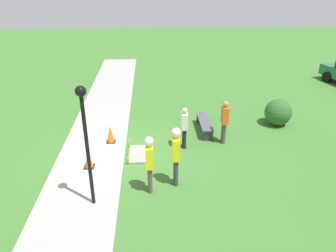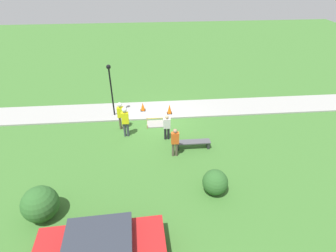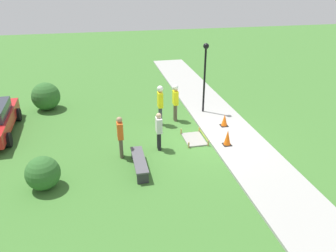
# 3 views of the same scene
# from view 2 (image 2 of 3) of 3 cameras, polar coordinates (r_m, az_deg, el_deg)

# --- Properties ---
(ground_plane) EXTENTS (60.00, 60.00, 0.00)m
(ground_plane) POSITION_cam_2_polar(r_m,az_deg,el_deg) (17.26, -1.78, 1.45)
(ground_plane) COLOR #3D702D
(sidewalk) EXTENTS (28.00, 2.36, 0.10)m
(sidewalk) POSITION_cam_2_polar(r_m,az_deg,el_deg) (18.25, -2.01, 3.53)
(sidewalk) COLOR #9E9E99
(sidewalk) RESTS_ON ground_plane
(wet_concrete_patch) EXTENTS (1.33, 0.89, 0.26)m
(wet_concrete_patch) POSITION_cam_2_polar(r_m,az_deg,el_deg) (16.74, -2.36, 0.49)
(wet_concrete_patch) COLOR gray
(wet_concrete_patch) RESTS_ON ground_plane
(traffic_cone_near_patch) EXTENTS (0.34, 0.34, 0.67)m
(traffic_cone_near_patch) POSITION_cam_2_polar(r_m,az_deg,el_deg) (17.58, 0.32, 3.74)
(traffic_cone_near_patch) COLOR black
(traffic_cone_near_patch) RESTS_ON sidewalk
(traffic_cone_far_patch) EXTENTS (0.34, 0.34, 0.58)m
(traffic_cone_far_patch) POSITION_cam_2_polar(r_m,az_deg,el_deg) (18.03, -5.51, 4.22)
(traffic_cone_far_patch) COLOR black
(traffic_cone_far_patch) RESTS_ON sidewalk
(park_bench) EXTENTS (1.92, 0.44, 0.46)m
(park_bench) POSITION_cam_2_polar(r_m,az_deg,el_deg) (14.60, 5.44, -3.75)
(park_bench) COLOR #2D2D33
(park_bench) RESTS_ON ground_plane
(worker_supervisor) EXTENTS (0.40, 0.26, 1.83)m
(worker_supervisor) POSITION_cam_2_polar(r_m,az_deg,el_deg) (15.99, -10.27, 2.71)
(worker_supervisor) COLOR brown
(worker_supervisor) RESTS_ON ground_plane
(worker_assistant) EXTENTS (0.40, 0.28, 1.94)m
(worker_assistant) POSITION_cam_2_polar(r_m,az_deg,el_deg) (15.23, -9.30, 1.51)
(worker_assistant) COLOR #383D47
(worker_assistant) RESTS_ON ground_plane
(bystander_in_orange_shirt) EXTENTS (0.40, 0.22, 1.71)m
(bystander_in_orange_shirt) POSITION_cam_2_polar(r_m,az_deg,el_deg) (13.63, 1.54, -3.28)
(bystander_in_orange_shirt) COLOR brown
(bystander_in_orange_shirt) RESTS_ON ground_plane
(bystander_in_gray_shirt) EXTENTS (0.40, 0.22, 1.61)m
(bystander_in_gray_shirt) POSITION_cam_2_polar(r_m,az_deg,el_deg) (14.92, -0.26, -0.00)
(bystander_in_gray_shirt) COLOR black
(bystander_in_gray_shirt) RESTS_ON ground_plane
(lamppost_near) EXTENTS (0.28, 0.28, 3.48)m
(lamppost_near) POSITION_cam_2_polar(r_m,az_deg,el_deg) (16.91, -12.42, 9.20)
(lamppost_near) COLOR black
(lamppost_near) RESTS_ON sidewalk
(parked_car_red) EXTENTS (4.51, 2.31, 1.38)m
(parked_car_red) POSITION_cam_2_polar(r_m,az_deg,el_deg) (10.07, -14.49, -24.36)
(parked_car_red) COLOR red
(parked_car_red) RESTS_ON ground_plane
(shrub_rounded_near) EXTENTS (1.15, 1.15, 1.15)m
(shrub_rounded_near) POSITION_cam_2_polar(r_m,az_deg,el_deg) (12.13, 10.21, -11.93)
(shrub_rounded_near) COLOR #2D6028
(shrub_rounded_near) RESTS_ON ground_plane
(shrub_rounded_mid) EXTENTS (1.46, 1.46, 1.46)m
(shrub_rounded_mid) POSITION_cam_2_polar(r_m,az_deg,el_deg) (12.06, -26.05, -14.98)
(shrub_rounded_mid) COLOR #2D6028
(shrub_rounded_mid) RESTS_ON ground_plane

